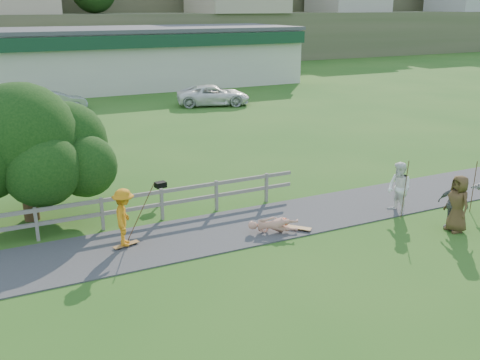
# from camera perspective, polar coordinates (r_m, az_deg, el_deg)

# --- Properties ---
(ground) EXTENTS (260.00, 260.00, 0.00)m
(ground) POSITION_cam_1_polar(r_m,az_deg,el_deg) (16.30, 2.11, -7.04)
(ground) COLOR #285C1A
(ground) RESTS_ON ground
(path) EXTENTS (34.00, 3.00, 0.04)m
(path) POSITION_cam_1_polar(r_m,az_deg,el_deg) (17.52, -0.18, -5.11)
(path) COLOR #3C3B3E
(path) RESTS_ON ground
(fence) EXTENTS (15.05, 0.10, 1.10)m
(fence) POSITION_cam_1_polar(r_m,az_deg,el_deg) (17.62, -16.49, -3.28)
(fence) COLOR #666159
(fence) RESTS_ON ground
(strip_mall) EXTENTS (32.50, 10.75, 5.10)m
(strip_mall) POSITION_cam_1_polar(r_m,az_deg,el_deg) (49.39, -13.09, 12.62)
(strip_mall) COLOR beige
(strip_mall) RESTS_ON ground
(skater_rider) EXTENTS (0.98, 1.28, 1.75)m
(skater_rider) POSITION_cam_1_polar(r_m,az_deg,el_deg) (16.22, -12.22, -4.23)
(skater_rider) COLOR orange
(skater_rider) RESTS_ON ground
(skater_fallen) EXTENTS (1.03, 1.58, 0.57)m
(skater_fallen) POSITION_cam_1_polar(r_m,az_deg,el_deg) (17.05, 3.53, -4.83)
(skater_fallen) COLOR tan
(skater_fallen) RESTS_ON ground
(spectator_a) EXTENTS (0.71, 0.91, 1.84)m
(spectator_a) POSITION_cam_1_polar(r_m,az_deg,el_deg) (19.22, 16.60, -0.88)
(spectator_a) COLOR white
(spectator_a) RESTS_ON ground
(spectator_b) EXTENTS (0.75, 1.05, 1.66)m
(spectator_b) POSITION_cam_1_polar(r_m,az_deg,el_deg) (18.55, 21.76, -2.43)
(spectator_b) COLOR slate
(spectator_b) RESTS_ON ground
(spectator_c) EXTENTS (0.66, 0.96, 1.87)m
(spectator_c) POSITION_cam_1_polar(r_m,az_deg,el_deg) (18.35, 22.21, -2.35)
(spectator_c) COLOR #523B21
(spectator_c) RESTS_ON ground
(car_silver) EXTENTS (3.94, 1.51, 1.28)m
(car_silver) POSITION_cam_1_polar(r_m,az_deg,el_deg) (39.35, -18.92, 7.96)
(car_silver) COLOR #9FA0A6
(car_silver) RESTS_ON ground
(car_white) EXTENTS (5.72, 3.81, 1.46)m
(car_white) POSITION_cam_1_polar(r_m,az_deg,el_deg) (39.28, -2.86, 9.02)
(car_white) COLOR white
(car_white) RESTS_ON ground
(tree) EXTENTS (5.79, 5.79, 3.55)m
(tree) POSITION_cam_1_polar(r_m,az_deg,el_deg) (18.99, -21.86, 1.04)
(tree) COLOR black
(tree) RESTS_ON ground
(bbq) EXTENTS (0.43, 0.35, 0.83)m
(bbq) POSITION_cam_1_polar(r_m,az_deg,el_deg) (19.72, -8.44, -1.37)
(bbq) COLOR black
(bbq) RESTS_ON ground
(longboard_rider) EXTENTS (0.84, 0.41, 0.09)m
(longboard_rider) POSITION_cam_1_polar(r_m,az_deg,el_deg) (16.55, -12.03, -6.89)
(longboard_rider) COLOR brown
(longboard_rider) RESTS_ON ground
(longboard_fallen) EXTENTS (0.86, 0.89, 0.11)m
(longboard_fallen) POSITION_cam_1_polar(r_m,az_deg,el_deg) (17.44, 5.98, -5.19)
(longboard_fallen) COLOR brown
(longboard_fallen) RESTS_ON ground
(helmet) EXTENTS (0.31, 0.31, 0.31)m
(helmet) POSITION_cam_1_polar(r_m,az_deg,el_deg) (17.66, 4.67, -4.50)
(helmet) COLOR red
(helmet) RESTS_ON ground
(pole_rider) EXTENTS (0.03, 0.03, 1.98)m
(pole_rider) POSITION_cam_1_polar(r_m,az_deg,el_deg) (16.67, -10.58, -3.08)
(pole_rider) COLOR #513420
(pole_rider) RESTS_ON ground
(pole_spec_left) EXTENTS (0.03, 0.03, 2.03)m
(pole_spec_left) POSITION_cam_1_polar(r_m,az_deg,el_deg) (18.87, 17.17, -0.99)
(pole_spec_left) COLOR #513420
(pole_spec_left) RESTS_ON ground
(pole_spec_right) EXTENTS (0.03, 0.03, 1.84)m
(pole_spec_right) POSITION_cam_1_polar(r_m,az_deg,el_deg) (20.30, 23.64, -0.67)
(pole_spec_right) COLOR #513420
(pole_spec_right) RESTS_ON ground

